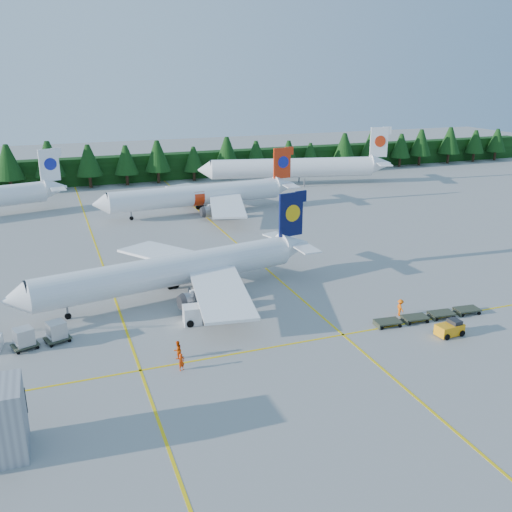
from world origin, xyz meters
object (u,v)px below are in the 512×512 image
object	(u,v)px
airliner_red	(193,196)
baggage_tug	(450,328)
airliner_navy	(164,273)
service_truck	(208,310)

from	to	relation	value
airliner_red	baggage_tug	bearing A→B (deg)	-82.80
airliner_navy	airliner_red	bearing A→B (deg)	60.54
airliner_red	baggage_tug	world-z (taller)	airliner_red
airliner_red	baggage_tug	xyz separation A→B (m)	(11.21, -56.92, -2.55)
service_truck	baggage_tug	size ratio (longest dim) A/B	1.88
airliner_navy	airliner_red	world-z (taller)	airliner_red
service_truck	baggage_tug	xyz separation A→B (m)	(21.44, -11.44, -0.52)
airliner_red	service_truck	distance (m)	46.66
airliner_red	service_truck	size ratio (longest dim) A/B	7.02
baggage_tug	service_truck	bearing A→B (deg)	146.85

